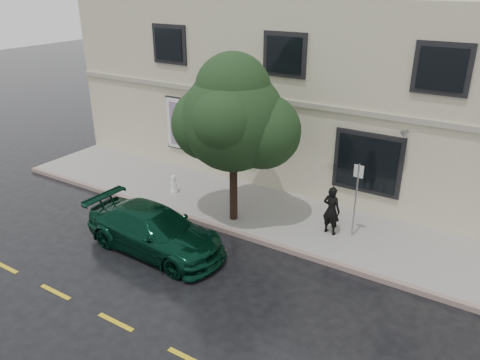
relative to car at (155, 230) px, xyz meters
The scene contains 12 objects.
ground 1.60m from the car, 20.13° to the left, with size 90.00×90.00×0.00m, color black.
sidewalk 4.03m from the car, 70.01° to the left, with size 20.00×3.50×0.15m, color #9D9A94.
curb 2.49m from the car, 55.71° to the left, with size 20.00×0.18×0.16m, color slate.
road_marking 3.36m from the car, 65.55° to the right, with size 19.00×0.12×0.01m, color gold.
building 10.00m from the car, 81.81° to the left, with size 20.00×8.12×7.00m.
billboard 5.89m from the car, 108.72° to the left, with size 4.30×0.16×2.20m.
car is the anchor object (origin of this frame).
pedestrian 5.45m from the car, 39.99° to the left, with size 0.58×0.38×1.59m, color black.
umbrella 5.62m from the car, 39.99° to the left, with size 0.90×0.90×0.67m, color black.
street_tree 4.09m from the car, 68.48° to the left, with size 3.22×3.22×5.03m.
fire_hydrant 3.84m from the car, 120.95° to the left, with size 0.28×0.26×0.69m.
sign_pole 6.15m from the car, 37.47° to the left, with size 0.30×0.05×2.41m.
Camera 1 is at (7.24, -9.48, 7.58)m, focal length 35.00 mm.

